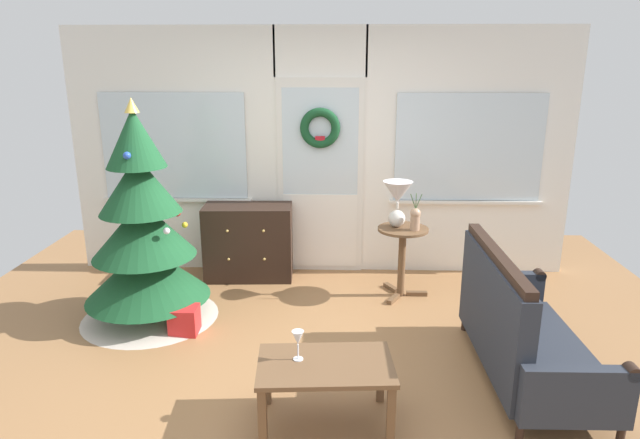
% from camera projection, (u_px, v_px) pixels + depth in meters
% --- Properties ---
extents(ground_plane, '(6.76, 6.76, 0.00)m').
position_uv_depth(ground_plane, '(311.00, 368.00, 4.17)').
color(ground_plane, '#996B42').
extents(back_wall_with_door, '(5.20, 0.19, 2.55)m').
position_uv_depth(back_wall_with_door, '(320.00, 153.00, 5.81)').
color(back_wall_with_door, white).
rests_on(back_wall_with_door, ground).
extents(christmas_tree, '(1.19, 1.19, 1.93)m').
position_uv_depth(christmas_tree, '(144.00, 240.00, 4.80)').
color(christmas_tree, '#4C331E').
rests_on(christmas_tree, ground).
extents(dresser_cabinet, '(0.92, 0.47, 0.78)m').
position_uv_depth(dresser_cabinet, '(249.00, 242.00, 5.80)').
color(dresser_cabinet, black).
rests_on(dresser_cabinet, ground).
extents(settee_sofa, '(0.74, 1.59, 0.96)m').
position_uv_depth(settee_sofa, '(518.00, 330.00, 3.95)').
color(settee_sofa, black).
rests_on(settee_sofa, ground).
extents(side_table, '(0.50, 0.48, 0.69)m').
position_uv_depth(side_table, '(402.00, 248.00, 5.32)').
color(side_table, brown).
rests_on(side_table, ground).
extents(table_lamp, '(0.28, 0.28, 0.44)m').
position_uv_depth(table_lamp, '(398.00, 198.00, 5.22)').
color(table_lamp, silver).
rests_on(table_lamp, side_table).
extents(flower_vase, '(0.11, 0.10, 0.35)m').
position_uv_depth(flower_vase, '(415.00, 218.00, 5.17)').
color(flower_vase, tan).
rests_on(flower_vase, side_table).
extents(coffee_table, '(0.87, 0.58, 0.42)m').
position_uv_depth(coffee_table, '(325.00, 372.00, 3.45)').
color(coffee_table, brown).
rests_on(coffee_table, ground).
extents(wine_glass, '(0.08, 0.08, 0.20)m').
position_uv_depth(wine_glass, '(298.00, 339.00, 3.44)').
color(wine_glass, silver).
rests_on(wine_glass, coffee_table).
extents(gift_box, '(0.23, 0.21, 0.23)m').
position_uv_depth(gift_box, '(184.00, 320.00, 4.68)').
color(gift_box, red).
rests_on(gift_box, ground).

